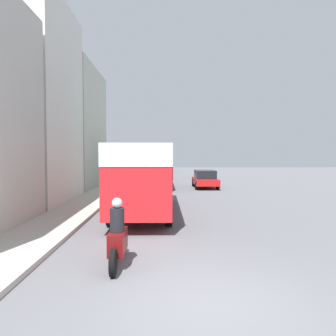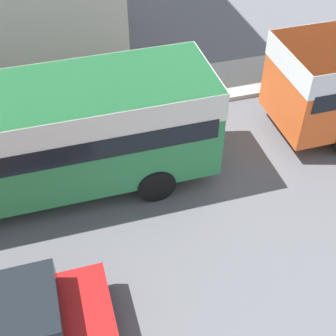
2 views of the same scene
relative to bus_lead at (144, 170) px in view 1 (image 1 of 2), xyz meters
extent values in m
plane|color=slate|center=(1.75, -9.54, -2.06)|extent=(120.00, 120.00, 0.00)
cube|color=silver|center=(-7.40, 3.16, 3.54)|extent=(5.88, 6.95, 11.21)
cube|color=beige|center=(-7.95, 11.26, 2.78)|extent=(6.99, 8.80, 9.68)
cube|color=red|center=(0.00, 0.00, -0.22)|extent=(2.44, 9.23, 2.69)
cube|color=white|center=(0.00, 0.00, 0.72)|extent=(2.47, 9.28, 0.81)
cube|color=black|center=(0.00, 0.00, 0.12)|extent=(2.49, 8.86, 0.59)
cylinder|color=black|center=(-1.12, 2.86, -1.56)|extent=(0.28, 1.00, 1.00)
cylinder|color=black|center=(1.12, 2.86, -1.56)|extent=(0.28, 1.00, 1.00)
cylinder|color=black|center=(-1.12, -2.86, -1.56)|extent=(0.28, 1.00, 1.00)
cylinder|color=black|center=(1.12, -2.86, -1.56)|extent=(0.28, 1.00, 1.00)
cube|color=#2D8447|center=(0.10, 12.21, -0.32)|extent=(2.50, 9.02, 2.49)
cube|color=silver|center=(0.10, 12.21, 0.55)|extent=(2.53, 9.06, 0.75)
cube|color=black|center=(0.10, 12.21, -0.01)|extent=(2.55, 8.66, 0.55)
cylinder|color=black|center=(-1.05, 15.01, -1.56)|extent=(0.28, 1.00, 1.00)
cylinder|color=black|center=(1.25, 15.01, -1.56)|extent=(0.28, 1.00, 1.00)
cylinder|color=black|center=(-1.05, 9.42, -1.56)|extent=(0.28, 1.00, 1.00)
cylinder|color=black|center=(1.25, 9.42, -1.56)|extent=(0.28, 1.00, 1.00)
cube|color=#EA5B23|center=(-0.14, 23.56, -0.38)|extent=(2.47, 9.08, 2.37)
cube|color=white|center=(-0.14, 23.56, 0.45)|extent=(2.49, 9.13, 0.71)
cube|color=black|center=(-0.14, 23.56, -0.08)|extent=(2.51, 8.72, 0.52)
cylinder|color=black|center=(-1.27, 26.37, -1.56)|extent=(0.28, 1.00, 1.00)
cylinder|color=black|center=(1.00, 26.37, -1.56)|extent=(0.28, 1.00, 1.00)
cylinder|color=black|center=(-1.27, 20.74, -1.56)|extent=(0.28, 1.00, 1.00)
cylinder|color=black|center=(1.00, 20.74, -1.56)|extent=(0.28, 1.00, 1.00)
cube|color=teal|center=(-0.26, 34.86, -0.25)|extent=(2.58, 10.24, 2.63)
cube|color=white|center=(-0.26, 34.86, 0.68)|extent=(2.61, 10.29, 0.79)
cube|color=black|center=(-0.26, 34.86, 0.08)|extent=(2.63, 9.83, 0.58)
cylinder|color=black|center=(-1.45, 38.04, -1.56)|extent=(0.28, 1.00, 1.00)
cylinder|color=black|center=(0.93, 38.04, -1.56)|extent=(0.28, 1.00, 1.00)
cylinder|color=black|center=(-1.45, 31.69, -1.56)|extent=(0.28, 1.00, 1.00)
cylinder|color=black|center=(0.93, 31.69, -1.56)|extent=(0.28, 1.00, 1.00)
cube|color=maroon|center=(-0.25, -7.28, -1.47)|extent=(0.38, 1.10, 0.55)
cylinder|color=black|center=(-0.25, -6.48, -1.74)|extent=(0.10, 0.64, 0.64)
cylinder|color=black|center=(-0.25, -8.08, -1.74)|extent=(0.12, 0.64, 0.64)
cylinder|color=black|center=(-0.25, -7.38, -0.89)|extent=(0.36, 0.36, 0.60)
sphere|color=silver|center=(-0.25, -7.38, -0.46)|extent=(0.26, 0.26, 0.26)
cube|color=red|center=(4.36, 11.17, -1.50)|extent=(1.80, 4.19, 0.48)
cube|color=black|center=(4.36, 11.17, -0.94)|extent=(1.59, 2.30, 0.65)
cylinder|color=black|center=(3.53, 12.47, -1.74)|extent=(0.22, 0.64, 0.64)
cylinder|color=black|center=(5.19, 12.47, -1.74)|extent=(0.22, 0.64, 0.64)
cylinder|color=black|center=(3.53, 9.87, -1.74)|extent=(0.22, 0.64, 0.64)
cylinder|color=black|center=(5.19, 9.87, -1.74)|extent=(0.22, 0.64, 0.64)
cylinder|color=#232838|center=(-3.60, 38.16, -1.49)|extent=(0.35, 0.35, 0.85)
cylinder|color=maroon|center=(-3.60, 38.16, -0.71)|extent=(0.43, 0.43, 0.71)
sphere|color=tan|center=(-3.60, 38.16, -0.24)|extent=(0.23, 0.23, 0.23)
camera|label=1|loc=(0.90, -15.52, 0.77)|focal=35.00mm
camera|label=2|loc=(9.38, 12.98, 6.86)|focal=50.00mm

